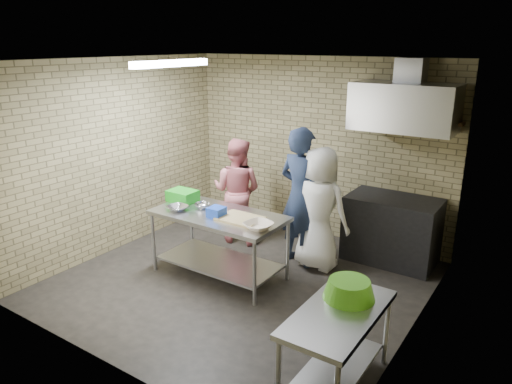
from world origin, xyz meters
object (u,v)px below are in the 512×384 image
Objects in this scene: man_navy at (301,197)px; green_crate at (183,196)px; stove at (391,230)px; blue_tub at (216,212)px; woman_pink at (237,191)px; woman_white at (319,209)px; side_counter at (336,350)px; green_basin at (349,289)px; bottle_green at (444,115)px; prep_table at (219,245)px.

green_crate is at bearing 43.13° from man_navy.
stove is 6.41× the size of blue_tub.
woman_pink is (0.23, 0.93, -0.13)m from green_crate.
woman_white is at bearing 48.92° from blue_tub.
green_basin is at bearing 94.57° from side_counter.
bottle_green is (0.45, 0.24, 1.57)m from stove.
woman_white is (-1.19, -0.97, -1.20)m from bottle_green.
blue_tub reaches higher than prep_table.
woman_pink reaches higher than blue_tub.
bottle_green is at bearing 28.07° from stove.
woman_pink is (-2.61, -0.84, -1.23)m from bottle_green.
prep_table is 1.40× the size of stove.
stove is at bearing 99.76° from green_basin.
side_counter is 0.52m from green_basin.
stove is 2.26m from woman_pink.
stove is at bearing 99.29° from side_counter.
blue_tub is at bearing -133.02° from stove.
blue_tub is at bearing 103.32° from woman_pink.
green_basin is 2.12m from woman_white.
woman_white is (1.42, -0.13, 0.03)m from woman_pink.
green_crate is 0.20× the size of man_navy.
blue_tub is at bearing 53.32° from woman_white.
green_crate is 2.50× the size of bottle_green.
bottle_green reaches higher than green_basin.
man_navy is (0.66, 0.91, 0.51)m from prep_table.
woman_white reaches higher than prep_table.
green_crate is 3.51m from bottle_green.
side_counter is 6.41× the size of blue_tub.
stove is (-0.45, 2.75, 0.08)m from side_counter.
prep_table is 1.24m from man_navy.
prep_table is at bearing 158.06° from green_basin.
green_basin is 3.21m from woman_pink.
blue_tub is 3.09m from bottle_green.
prep_table is 1.03× the size of woman_white.
stove is 2.43m from blue_tub.
green_crate is at bearing -148.01° from bottle_green.
woman_pink is at bearing -164.44° from stove.
green_basin is 0.25× the size of man_navy.
woman_pink is at bearing 140.48° from side_counter.
stove is at bearing -151.93° from bottle_green.
prep_table is 0.50m from blue_tub.
prep_table is 4.50× the size of green_crate.
bottle_green is (2.83, 1.77, 1.10)m from green_crate.
stove is at bearing 46.98° from blue_tub.
prep_table is at bearing 152.69° from side_counter.
man_navy reaches higher than green_basin.
prep_table is at bearing -135.57° from stove.
side_counter is at bearing -27.31° from prep_table.
side_counter is 2.56m from man_navy.
stove is at bearing 44.43° from prep_table.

